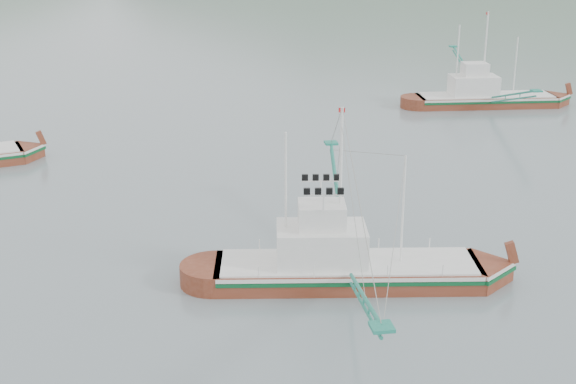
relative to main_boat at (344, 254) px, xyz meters
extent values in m
plane|color=slate|center=(-2.05, -0.25, -1.63)|extent=(1200.00, 1200.00, 0.00)
cube|color=maroon|center=(0.20, -0.03, -1.45)|extent=(14.22, 5.51, 1.85)
cube|color=silver|center=(0.20, -0.03, -0.66)|extent=(13.96, 5.54, 0.20)
cube|color=#0B4D24|center=(0.20, -0.03, -0.89)|extent=(13.96, 5.56, 0.20)
cube|color=silver|center=(0.20, -0.03, -0.48)|extent=(13.51, 5.23, 0.11)
cube|color=silver|center=(-1.17, 0.16, 0.49)|extent=(4.97, 3.54, 2.03)
cube|color=silver|center=(-1.17, 0.16, 2.16)|extent=(2.65, 2.33, 1.29)
cylinder|color=white|center=(-0.26, 0.03, 3.63)|extent=(0.15, 0.15, 8.31)
cylinder|color=white|center=(-3.01, 0.40, 3.01)|extent=(0.13, 0.13, 7.07)
cylinder|color=white|center=(2.94, -0.40, 2.39)|extent=(0.11, 0.11, 5.82)
cube|color=maroon|center=(23.56, 38.69, -1.44)|extent=(14.17, 4.67, 1.86)
cube|color=silver|center=(23.56, 38.69, -0.65)|extent=(13.89, 4.72, 0.20)
cube|color=#0B4D24|center=(23.56, 38.69, -0.89)|extent=(13.89, 4.74, 0.20)
cube|color=silver|center=(23.56, 38.69, -0.47)|extent=(13.46, 4.43, 0.11)
cube|color=silver|center=(22.17, 38.78, 0.51)|extent=(4.84, 3.29, 2.04)
cube|color=silver|center=(22.17, 38.78, 2.18)|extent=(2.55, 2.21, 1.30)
cylinder|color=white|center=(23.10, 38.72, 3.67)|extent=(0.15, 0.15, 8.37)
cylinder|color=white|center=(20.31, 38.91, 3.04)|extent=(0.13, 0.13, 7.11)
cylinder|color=white|center=(26.34, 38.50, 2.41)|extent=(0.11, 0.11, 5.86)
camera|label=1|loc=(-8.84, -37.46, 16.53)|focal=50.00mm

